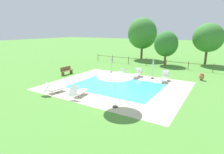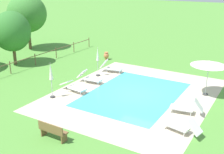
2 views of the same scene
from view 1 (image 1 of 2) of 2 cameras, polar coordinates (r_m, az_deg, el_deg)
name	(u,v)px [view 1 (image 1 of 2)]	position (r m, az deg, el deg)	size (l,w,h in m)	color
ground_plane	(117,86)	(16.60, 1.40, -2.72)	(160.00, 160.00, 0.00)	#518E38
pool_deck_paving	(117,86)	(16.60, 1.40, -2.71)	(11.85, 9.79, 0.01)	beige
swimming_pool_water	(117,86)	(16.60, 1.40, -2.71)	(7.59, 5.53, 0.01)	#42CCD6
pool_coping_rim	(117,86)	(16.60, 1.41, -2.69)	(8.07, 6.01, 0.01)	beige
sun_lounger_north_near_steps	(120,72)	(20.44, 2.57, 1.58)	(0.87, 2.14, 0.71)	white
sun_lounger_north_mid	(79,91)	(14.11, -10.21, -4.40)	(0.86, 1.90, 1.01)	white
sun_lounger_north_far	(165,77)	(18.62, 15.90, -0.11)	(0.90, 1.90, 1.01)	white
sun_lounger_north_end	(54,88)	(15.35, -17.56, -3.35)	(0.98, 2.00, 0.93)	white
sun_lounger_south_near_corner	(137,74)	(19.64, 7.67, 1.03)	(0.71, 1.94, 0.94)	white
patio_umbrella_open_foreground	(115,75)	(11.47, 1.00, 0.71)	(2.31, 2.31, 2.38)	#383838
patio_umbrella_closed_row_west	(111,59)	(21.45, -0.20, 5.49)	(0.32, 0.32, 2.35)	#383838
patio_umbrella_closed_row_centre	(153,64)	(19.16, 12.59, 3.85)	(0.32, 0.32, 2.33)	#383838
wooden_bench_lawn_side	(67,70)	(21.33, -13.82, 2.03)	(0.45, 1.50, 0.87)	brown
terracotta_urn_near_fence	(202,76)	(20.36, 25.88, 0.16)	(0.49, 0.49, 0.72)	#C67547
perimeter_fence	(156,62)	(25.79, 13.39, 4.63)	(19.34, 0.08, 1.05)	brown
tree_far_west	(208,38)	(29.29, 27.50, 10.67)	(4.07, 4.07, 5.77)	brown
tree_west_mid	(142,33)	(31.67, 9.33, 13.11)	(4.74, 4.74, 6.79)	brown
tree_centre	(166,44)	(27.04, 16.31, 9.74)	(3.23, 3.23, 4.70)	brown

